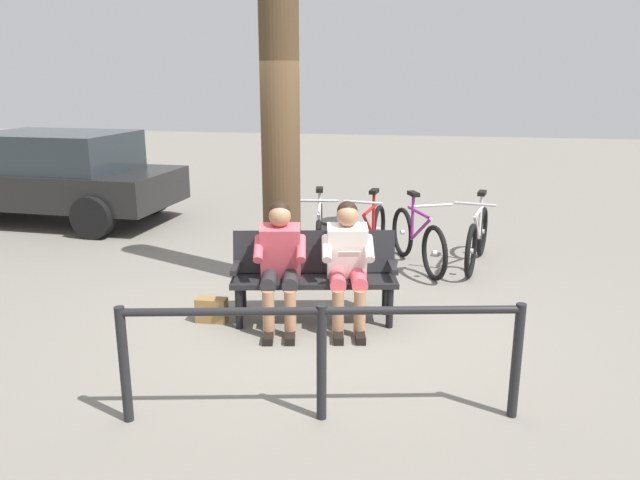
# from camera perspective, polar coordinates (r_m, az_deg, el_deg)

# --- Properties ---
(ground_plane) EXTENTS (40.00, 40.00, 0.00)m
(ground_plane) POSITION_cam_1_polar(r_m,az_deg,el_deg) (6.16, 0.13, -7.30)
(ground_plane) COLOR slate
(bench) EXTENTS (1.66, 0.79, 0.87)m
(bench) POSITION_cam_1_polar(r_m,az_deg,el_deg) (5.99, -0.55, -2.78)
(bench) COLOR black
(bench) RESTS_ON ground
(person_reading) EXTENTS (0.54, 0.82, 1.20)m
(person_reading) POSITION_cam_1_polar(r_m,az_deg,el_deg) (5.80, 2.59, -1.77)
(person_reading) COLOR white
(person_reading) RESTS_ON ground
(person_companion) EXTENTS (0.54, 0.82, 1.20)m
(person_companion) POSITION_cam_1_polar(r_m,az_deg,el_deg) (5.79, -3.75, -1.80)
(person_companion) COLOR #D84C59
(person_companion) RESTS_ON ground
(handbag) EXTENTS (0.30, 0.15, 0.24)m
(handbag) POSITION_cam_1_polar(r_m,az_deg,el_deg) (6.12, -10.09, -6.46)
(handbag) COLOR olive
(handbag) RESTS_ON ground
(tree_trunk) EXTENTS (0.43, 0.43, 4.06)m
(tree_trunk) POSITION_cam_1_polar(r_m,az_deg,el_deg) (6.80, -3.76, 12.37)
(tree_trunk) COLOR #4C3823
(tree_trunk) RESTS_ON ground
(litter_bin) EXTENTS (0.40, 0.40, 0.75)m
(litter_bin) POSITION_cam_1_polar(r_m,az_deg,el_deg) (7.07, 1.65, -1.10)
(litter_bin) COLOR slate
(litter_bin) RESTS_ON ground
(bicycle_blue) EXTENTS (0.51, 1.66, 0.94)m
(bicycle_blue) POSITION_cam_1_polar(r_m,az_deg,el_deg) (7.97, 14.47, 0.15)
(bicycle_blue) COLOR black
(bicycle_blue) RESTS_ON ground
(bicycle_green) EXTENTS (0.77, 1.55, 0.94)m
(bicycle_green) POSITION_cam_1_polar(r_m,az_deg,el_deg) (7.75, 9.09, 0.04)
(bicycle_green) COLOR black
(bicycle_green) RESTS_ON ground
(bicycle_silver) EXTENTS (0.48, 1.67, 0.94)m
(bicycle_silver) POSITION_cam_1_polar(r_m,az_deg,el_deg) (7.85, 4.68, 0.37)
(bicycle_silver) COLOR black
(bicycle_silver) RESTS_ON ground
(bicycle_black) EXTENTS (0.48, 1.67, 0.94)m
(bicycle_black) POSITION_cam_1_polar(r_m,az_deg,el_deg) (7.94, -0.07, 0.58)
(bicycle_black) COLOR black
(bicycle_black) RESTS_ON ground
(railing_fence) EXTENTS (2.72, 0.63, 0.85)m
(railing_fence) POSITION_cam_1_polar(r_m,az_deg,el_deg) (4.23, 0.15, -9.54)
(railing_fence) COLOR black
(railing_fence) RESTS_ON ground
(parked_car) EXTENTS (4.27, 2.16, 1.47)m
(parked_car) POSITION_cam_1_polar(r_m,az_deg,el_deg) (11.04, -23.80, 5.60)
(parked_car) COLOR black
(parked_car) RESTS_ON ground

